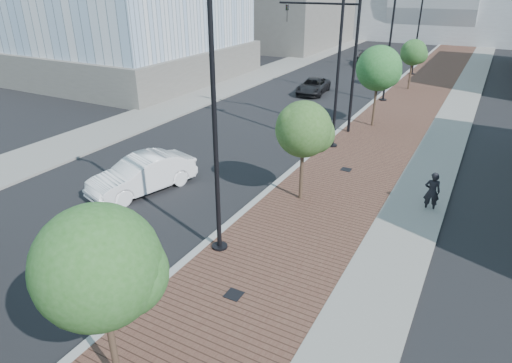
% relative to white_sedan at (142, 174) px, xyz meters
% --- Properties ---
extents(sidewalk, '(7.00, 140.00, 0.12)m').
position_rel_white_sedan_xyz_m(sidewalk, '(8.64, 27.55, -0.76)').
color(sidewalk, '#4C2D23').
rests_on(sidewalk, ground).
extents(concrete_strip, '(2.40, 140.00, 0.13)m').
position_rel_white_sedan_xyz_m(concrete_strip, '(11.34, 27.55, -0.76)').
color(concrete_strip, slate).
rests_on(concrete_strip, ground).
extents(curb, '(0.30, 140.00, 0.14)m').
position_rel_white_sedan_xyz_m(curb, '(5.14, 27.55, -0.75)').
color(curb, gray).
rests_on(curb, ground).
extents(west_sidewalk, '(4.00, 140.00, 0.12)m').
position_rel_white_sedan_xyz_m(west_sidewalk, '(-7.86, 27.55, -0.76)').
color(west_sidewalk, slate).
rests_on(west_sidewalk, ground).
extents(white_sedan, '(3.09, 5.27, 1.64)m').
position_rel_white_sedan_xyz_m(white_sedan, '(0.00, 0.00, 0.00)').
color(white_sedan, white).
rests_on(white_sedan, ground).
extents(dark_car_mid, '(2.58, 4.76, 1.27)m').
position_rel_white_sedan_xyz_m(dark_car_mid, '(-0.19, 21.41, -0.19)').
color(dark_car_mid, black).
rests_on(dark_car_mid, ground).
extents(dark_car_far, '(3.54, 5.31, 1.43)m').
position_rel_white_sedan_xyz_m(dark_car_far, '(0.20, 36.57, -0.11)').
color(dark_car_far, black).
rests_on(dark_car_far, ground).
extents(pedestrian, '(0.71, 0.53, 1.75)m').
position_rel_white_sedan_xyz_m(pedestrian, '(11.88, 4.27, 0.05)').
color(pedestrian, black).
rests_on(pedestrian, ground).
extents(streetlight_1, '(1.44, 0.56, 9.21)m').
position_rel_white_sedan_xyz_m(streetlight_1, '(5.62, -2.45, 3.52)').
color(streetlight_1, black).
rests_on(streetlight_1, ground).
extents(streetlight_2, '(1.72, 0.56, 9.28)m').
position_rel_white_sedan_xyz_m(streetlight_2, '(5.74, 9.55, 4.00)').
color(streetlight_2, black).
rests_on(streetlight_2, ground).
extents(streetlight_3, '(1.44, 0.56, 9.21)m').
position_rel_white_sedan_xyz_m(streetlight_3, '(5.62, 21.55, 3.52)').
color(streetlight_3, black).
rests_on(streetlight_3, ground).
extents(streetlight_4, '(1.72, 0.56, 9.28)m').
position_rel_white_sedan_xyz_m(streetlight_4, '(5.74, 33.55, 4.00)').
color(streetlight_4, black).
rests_on(streetlight_4, ground).
extents(traffic_mast, '(5.09, 0.20, 8.00)m').
position_rel_white_sedan_xyz_m(traffic_mast, '(4.84, 12.55, 4.16)').
color(traffic_mast, black).
rests_on(traffic_mast, ground).
extents(tree_0, '(2.71, 2.71, 4.79)m').
position_rel_white_sedan_xyz_m(tree_0, '(6.78, -8.43, 2.61)').
color(tree_0, '#382619').
rests_on(tree_0, ground).
extents(tree_1, '(2.40, 2.35, 4.46)m').
position_rel_white_sedan_xyz_m(tree_1, '(6.78, 2.57, 2.45)').
color(tree_1, '#382619').
rests_on(tree_1, ground).
extents(tree_2, '(2.81, 2.81, 5.23)m').
position_rel_white_sedan_xyz_m(tree_2, '(6.78, 14.57, 3.00)').
color(tree_2, '#382619').
rests_on(tree_2, ground).
extents(tree_3, '(2.25, 2.18, 4.33)m').
position_rel_white_sedan_xyz_m(tree_3, '(6.78, 26.57, 2.41)').
color(tree_3, '#382619').
rests_on(tree_3, ground).
extents(tower_podium, '(19.00, 19.00, 3.00)m').
position_rel_white_sedan_xyz_m(tower_podium, '(-18.86, 19.55, 0.68)').
color(tower_podium, '#605C56').
rests_on(tower_podium, ground).
extents(commercial_block_nw, '(14.00, 20.00, 10.00)m').
position_rel_white_sedan_xyz_m(commercial_block_nw, '(-14.86, 47.55, 4.18)').
color(commercial_block_nw, '#625E58').
rests_on(commercial_block_nw, ground).
extents(utility_cover_1, '(0.50, 0.50, 0.02)m').
position_rel_white_sedan_xyz_m(utility_cover_1, '(7.54, -4.45, -0.69)').
color(utility_cover_1, black).
rests_on(utility_cover_1, sidewalk).
extents(utility_cover_2, '(0.50, 0.50, 0.02)m').
position_rel_white_sedan_xyz_m(utility_cover_2, '(7.54, 6.55, -0.69)').
color(utility_cover_2, black).
rests_on(utility_cover_2, sidewalk).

